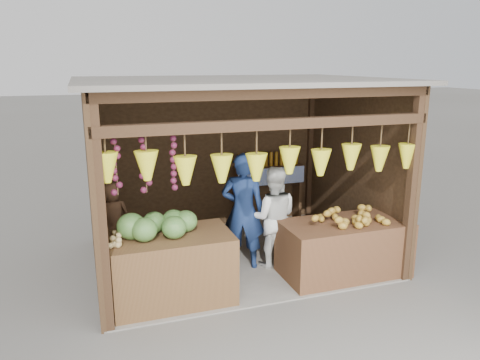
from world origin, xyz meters
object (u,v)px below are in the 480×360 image
at_px(man_standing, 243,211).
at_px(vendor_seated, 112,218).
at_px(woman_standing, 273,217).
at_px(counter_left, 172,268).
at_px(counter_right, 344,248).

xyz_separation_m(man_standing, vendor_seated, (-1.76, 0.49, -0.06)).
bearing_deg(woman_standing, counter_left, 39.93).
bearing_deg(man_standing, counter_left, 54.74).
distance_m(counter_right, vendor_seated, 3.24).
distance_m(woman_standing, vendor_seated, 2.25).
relative_size(counter_right, woman_standing, 1.17).
relative_size(counter_right, vendor_seated, 1.68).
xyz_separation_m(counter_right, woman_standing, (-0.82, 0.58, 0.35)).
xyz_separation_m(counter_right, man_standing, (-1.24, 0.68, 0.46)).
relative_size(woman_standing, vendor_seated, 1.44).
relative_size(counter_left, woman_standing, 0.99).
bearing_deg(woman_standing, vendor_seated, 5.09).
distance_m(man_standing, vendor_seated, 1.82).
height_order(man_standing, woman_standing, man_standing).
distance_m(man_standing, woman_standing, 0.44).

